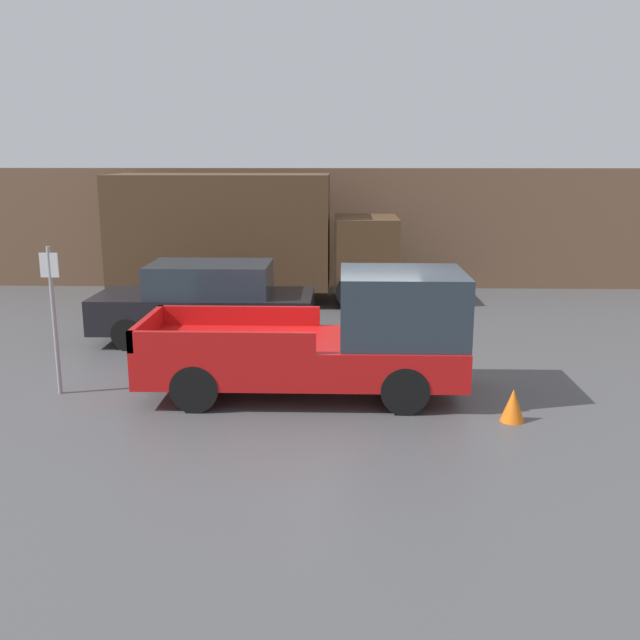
{
  "coord_description": "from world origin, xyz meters",
  "views": [
    {
      "loc": [
        -0.2,
        -12.09,
        3.92
      ],
      "look_at": [
        -0.58,
        0.27,
        1.04
      ],
      "focal_mm": 40.0,
      "sensor_mm": 36.0,
      "label": 1
    }
  ],
  "objects_px": {
    "car": "(207,302)",
    "parking_sign": "(54,312)",
    "delivery_truck": "(243,234)",
    "traffic_cone": "(513,405)",
    "pickup_truck": "(336,338)"
  },
  "relations": [
    {
      "from": "pickup_truck",
      "to": "delivery_truck",
      "type": "xyz_separation_m",
      "value": [
        -2.57,
        7.72,
        0.86
      ]
    },
    {
      "from": "pickup_truck",
      "to": "parking_sign",
      "type": "height_order",
      "value": "parking_sign"
    },
    {
      "from": "traffic_cone",
      "to": "car",
      "type": "bearing_deg",
      "value": 139.66
    },
    {
      "from": "car",
      "to": "traffic_cone",
      "type": "bearing_deg",
      "value": -40.34
    },
    {
      "from": "pickup_truck",
      "to": "parking_sign",
      "type": "distance_m",
      "value": 4.66
    },
    {
      "from": "traffic_cone",
      "to": "parking_sign",
      "type": "bearing_deg",
      "value": 171.78
    },
    {
      "from": "pickup_truck",
      "to": "car",
      "type": "distance_m",
      "value": 4.48
    },
    {
      "from": "car",
      "to": "traffic_cone",
      "type": "relative_size",
      "value": 9.12
    },
    {
      "from": "car",
      "to": "parking_sign",
      "type": "height_order",
      "value": "parking_sign"
    },
    {
      "from": "delivery_truck",
      "to": "parking_sign",
      "type": "relative_size",
      "value": 3.06
    },
    {
      "from": "pickup_truck",
      "to": "parking_sign",
      "type": "relative_size",
      "value": 2.12
    },
    {
      "from": "delivery_truck",
      "to": "traffic_cone",
      "type": "distance_m",
      "value": 10.43
    },
    {
      "from": "car",
      "to": "parking_sign",
      "type": "relative_size",
      "value": 1.86
    },
    {
      "from": "delivery_truck",
      "to": "traffic_cone",
      "type": "bearing_deg",
      "value": -59.43
    },
    {
      "from": "delivery_truck",
      "to": "parking_sign",
      "type": "xyz_separation_m",
      "value": [
        -2.07,
        -7.82,
        -0.43
      ]
    }
  ]
}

